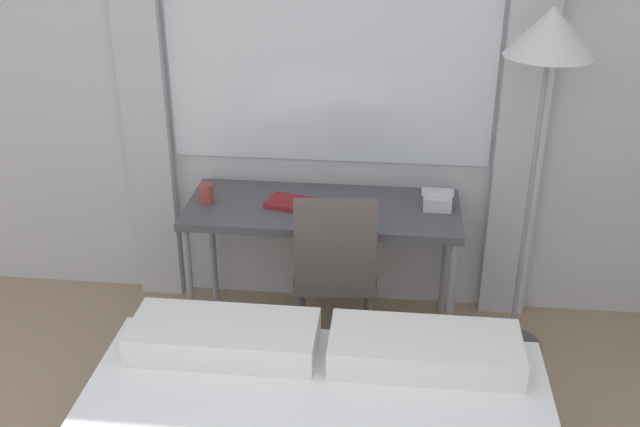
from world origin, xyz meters
The scene contains 7 objects.
wall_back_with_window centered at (-0.01, 3.02, 1.35)m, with size 5.19×0.13×2.70m.
desk centered at (-0.05, 2.66, 0.68)m, with size 1.37×0.56×0.73m.
desk_chair centered at (0.04, 2.41, 0.53)m, with size 0.43×0.43×0.94m.
standing_lamp centered at (0.94, 2.58, 1.49)m, with size 0.39×0.39×1.75m.
telephone centered at (0.52, 2.71, 0.77)m, with size 0.16×0.15×0.09m.
book centered at (-0.21, 2.66, 0.75)m, with size 0.26×0.22×0.02m.
mug centered at (-0.63, 2.64, 0.78)m, with size 0.07×0.07×0.10m.
Camera 1 is at (0.30, -0.71, 2.32)m, focal length 42.00 mm.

